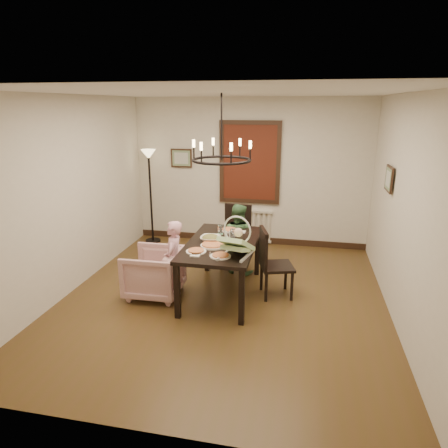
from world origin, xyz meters
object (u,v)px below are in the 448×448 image
(dining_table, at_px, (222,248))
(baby_bouncer, at_px, (236,242))
(seated_man, at_px, (237,244))
(elderly_woman, at_px, (174,267))
(drinking_glass, at_px, (233,237))
(chair_right, at_px, (277,262))
(floor_lamp, at_px, (151,198))
(armchair, at_px, (154,273))
(chair_far, at_px, (235,237))

(dining_table, height_order, baby_bouncer, baby_bouncer)
(dining_table, xyz_separation_m, seated_man, (0.08, 0.83, -0.23))
(elderly_woman, distance_m, drinking_glass, 0.94)
(chair_right, height_order, baby_bouncer, baby_bouncer)
(dining_table, bearing_deg, floor_lamp, 132.75)
(armchair, height_order, baby_bouncer, baby_bouncer)
(chair_far, bearing_deg, dining_table, -87.51)
(chair_right, relative_size, floor_lamp, 0.56)
(chair_right, distance_m, elderly_woman, 1.46)
(dining_table, relative_size, chair_right, 1.67)
(chair_far, distance_m, armchair, 1.63)
(elderly_woman, distance_m, floor_lamp, 2.60)
(armchair, bearing_deg, dining_table, 102.97)
(chair_right, distance_m, drinking_glass, 0.72)
(chair_far, height_order, chair_right, chair_far)
(elderly_woman, distance_m, seated_man, 1.31)
(seated_man, height_order, baby_bouncer, baby_bouncer)
(drinking_glass, relative_size, floor_lamp, 0.07)
(armchair, height_order, drinking_glass, drinking_glass)
(baby_bouncer, height_order, floor_lamp, floor_lamp)
(floor_lamp, bearing_deg, armchair, -68.09)
(baby_bouncer, relative_size, drinking_glass, 4.06)
(baby_bouncer, bearing_deg, armchair, -178.09)
(dining_table, bearing_deg, armchair, -166.15)
(chair_far, distance_m, chair_right, 1.23)
(drinking_glass, distance_m, floor_lamp, 2.76)
(elderly_woman, height_order, floor_lamp, floor_lamp)
(armchair, distance_m, elderly_woman, 0.34)
(chair_right, bearing_deg, chair_far, 22.18)
(chair_right, height_order, floor_lamp, floor_lamp)
(chair_right, xyz_separation_m, baby_bouncer, (-0.49, -0.58, 0.47))
(chair_far, relative_size, floor_lamp, 0.58)
(chair_far, xyz_separation_m, drinking_glass, (0.14, -0.99, 0.34))
(floor_lamp, bearing_deg, chair_right, -35.59)
(chair_far, bearing_deg, drinking_glass, -78.91)
(elderly_woman, height_order, baby_bouncer, baby_bouncer)
(armchair, distance_m, floor_lamp, 2.46)
(chair_far, relative_size, elderly_woman, 1.11)
(chair_far, distance_m, elderly_woman, 1.48)
(chair_far, height_order, armchair, chair_far)
(elderly_woman, relative_size, baby_bouncer, 1.74)
(chair_far, bearing_deg, chair_right, -48.25)
(armchair, distance_m, seated_man, 1.49)
(seated_man, bearing_deg, chair_far, -58.83)
(dining_table, relative_size, drinking_glass, 12.63)
(baby_bouncer, bearing_deg, dining_table, 134.40)
(dining_table, bearing_deg, baby_bouncer, -58.01)
(drinking_glass, bearing_deg, dining_table, -151.00)
(dining_table, distance_m, armchair, 1.04)
(dining_table, height_order, floor_lamp, floor_lamp)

